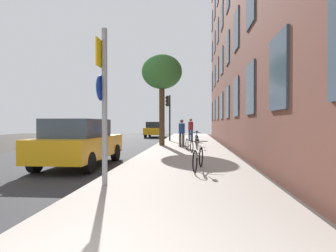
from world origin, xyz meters
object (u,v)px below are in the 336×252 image
(bicycle_3, at_px, (197,140))
(pedestrian_0, at_px, (182,131))
(car_1, at_px, (155,129))
(bicycle_2, at_px, (197,141))
(sign_post, at_px, (104,96))
(car_0, at_px, (80,142))
(pedestrian_1, at_px, (191,128))
(tree_near, at_px, (162,73))
(bicycle_0, at_px, (198,158))
(traffic_light, at_px, (168,110))
(bicycle_1, at_px, (189,144))

(bicycle_3, relative_size, pedestrian_0, 1.04)
(car_1, bearing_deg, bicycle_2, -72.29)
(sign_post, bearing_deg, car_0, 121.06)
(pedestrian_1, height_order, car_0, pedestrian_1)
(car_0, bearing_deg, car_1, 90.36)
(tree_near, height_order, bicycle_0, tree_near)
(sign_post, bearing_deg, tree_near, 89.65)
(pedestrian_0, height_order, car_0, pedestrian_0)
(pedestrian_0, relative_size, car_0, 0.37)
(tree_near, bearing_deg, sign_post, -90.35)
(bicycle_2, height_order, bicycle_3, bicycle_2)
(tree_near, bearing_deg, bicycle_0, -76.73)
(bicycle_0, relative_size, bicycle_2, 0.98)
(pedestrian_0, relative_size, car_1, 0.37)
(bicycle_0, distance_m, bicycle_3, 8.87)
(traffic_light, bearing_deg, pedestrian_0, -76.82)
(tree_near, xyz_separation_m, bicycle_2, (2.15, -1.61, -4.14))
(bicycle_3, distance_m, pedestrian_0, 1.63)
(traffic_light, height_order, car_1, traffic_light)
(sign_post, bearing_deg, bicycle_1, 76.00)
(pedestrian_1, bearing_deg, car_0, -107.07)
(sign_post, distance_m, pedestrian_0, 9.95)
(bicycle_0, height_order, car_0, car_0)
(bicycle_1, distance_m, pedestrian_0, 2.62)
(tree_near, bearing_deg, bicycle_1, -64.47)
(pedestrian_1, height_order, car_1, pedestrian_1)
(traffic_light, xyz_separation_m, bicycle_2, (2.10, -5.77, -2.07))
(bicycle_2, height_order, car_1, car_1)
(bicycle_0, relative_size, bicycle_1, 0.96)
(bicycle_3, height_order, pedestrian_0, pedestrian_0)
(sign_post, xyz_separation_m, traffic_light, (0.11, 15.10, 0.46))
(traffic_light, distance_m, bicycle_2, 6.48)
(traffic_light, distance_m, bicycle_0, 13.24)
(pedestrian_0, bearing_deg, sign_post, -97.86)
(sign_post, xyz_separation_m, pedestrian_0, (1.35, 9.80, -1.06))
(pedestrian_0, bearing_deg, traffic_light, 103.18)
(sign_post, bearing_deg, bicycle_2, 76.66)
(bicycle_1, bearing_deg, bicycle_2, 79.01)
(car_1, bearing_deg, bicycle_3, -69.76)
(sign_post, relative_size, car_0, 0.80)
(bicycle_3, xyz_separation_m, pedestrian_0, (-0.89, -1.25, 0.56))
(bicycle_2, bearing_deg, bicycle_0, -90.64)
(sign_post, distance_m, bicycle_3, 11.39)
(bicycle_2, xyz_separation_m, pedestrian_0, (-0.86, 0.46, 0.55))
(bicycle_1, relative_size, pedestrian_1, 0.95)
(sign_post, xyz_separation_m, car_0, (-1.89, 3.14, -1.25))
(traffic_light, xyz_separation_m, bicycle_0, (2.02, -12.92, -2.08))
(tree_near, xyz_separation_m, bicycle_1, (1.75, -3.66, -4.15))
(bicycle_2, distance_m, car_1, 13.91)
(bicycle_2, bearing_deg, pedestrian_0, 151.82)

